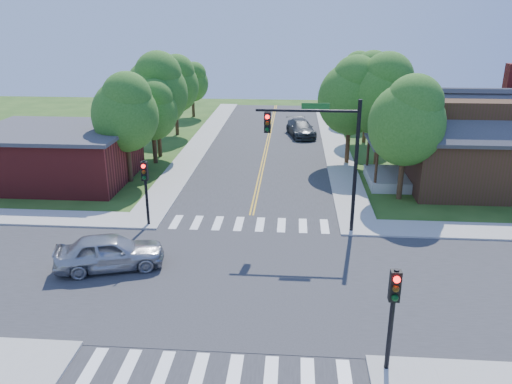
# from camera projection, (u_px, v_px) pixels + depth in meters

# --- Properties ---
(ground) EXTENTS (100.00, 100.00, 0.00)m
(ground) POSITION_uv_depth(u_px,v_px,m) (237.00, 280.00, 22.23)
(ground) COLOR #254816
(ground) RESTS_ON ground
(road_ns) EXTENTS (10.00, 90.00, 0.04)m
(road_ns) POSITION_uv_depth(u_px,v_px,m) (237.00, 280.00, 22.22)
(road_ns) COLOR #2D2D30
(road_ns) RESTS_ON ground
(road_ew) EXTENTS (90.00, 10.00, 0.04)m
(road_ew) POSITION_uv_depth(u_px,v_px,m) (237.00, 280.00, 22.22)
(road_ew) COLOR #2D2D30
(road_ew) RESTS_ON ground
(intersection_patch) EXTENTS (10.20, 10.20, 0.06)m
(intersection_patch) POSITION_uv_depth(u_px,v_px,m) (237.00, 280.00, 22.23)
(intersection_patch) COLOR #2D2D30
(intersection_patch) RESTS_ON ground
(sidewalk_ne) EXTENTS (40.00, 40.00, 0.14)m
(sidewalk_ne) POSITION_uv_depth(u_px,v_px,m) (480.00, 178.00, 35.93)
(sidewalk_ne) COLOR #9E9B93
(sidewalk_ne) RESTS_ON ground
(sidewalk_nw) EXTENTS (40.00, 40.00, 0.14)m
(sidewalk_nw) POSITION_uv_depth(u_px,v_px,m) (55.00, 168.00, 38.19)
(sidewalk_nw) COLOR #9E9B93
(sidewalk_nw) RESTS_ON ground
(crosswalk_north) EXTENTS (8.85, 2.00, 0.01)m
(crosswalk_north) POSITION_uv_depth(u_px,v_px,m) (249.00, 224.00, 28.03)
(crosswalk_north) COLOR white
(crosswalk_north) RESTS_ON ground
(crosswalk_south) EXTENTS (8.85, 2.00, 0.01)m
(crosswalk_south) POSITION_uv_depth(u_px,v_px,m) (216.00, 373.00, 16.39)
(crosswalk_south) COLOR white
(crosswalk_south) RESTS_ON ground
(centerline) EXTENTS (0.30, 90.00, 0.01)m
(centerline) POSITION_uv_depth(u_px,v_px,m) (237.00, 279.00, 22.21)
(centerline) COLOR gold
(centerline) RESTS_ON ground
(signal_mast_ne) EXTENTS (5.30, 0.42, 7.20)m
(signal_mast_ne) POSITION_uv_depth(u_px,v_px,m) (324.00, 145.00, 25.56)
(signal_mast_ne) COLOR black
(signal_mast_ne) RESTS_ON ground
(signal_pole_se) EXTENTS (0.34, 0.42, 3.80)m
(signal_pole_se) POSITION_uv_depth(u_px,v_px,m) (393.00, 302.00, 15.65)
(signal_pole_se) COLOR black
(signal_pole_se) RESTS_ON ground
(signal_pole_nw) EXTENTS (0.34, 0.42, 3.80)m
(signal_pole_nw) POSITION_uv_depth(u_px,v_px,m) (145.00, 181.00, 26.97)
(signal_pole_nw) COLOR black
(signal_pole_nw) RESTS_ON ground
(house_ne) EXTENTS (13.05, 8.80, 7.11)m
(house_ne) POSITION_uv_depth(u_px,v_px,m) (484.00, 138.00, 33.39)
(house_ne) COLOR #362613
(house_ne) RESTS_ON ground
(building_nw) EXTENTS (10.40, 8.40, 3.73)m
(building_nw) POSITION_uv_depth(u_px,v_px,m) (57.00, 154.00, 35.00)
(building_nw) COLOR maroon
(building_nw) RESTS_ON ground
(tree_e_a) EXTENTS (4.66, 4.43, 7.92)m
(tree_e_a) POSITION_uv_depth(u_px,v_px,m) (408.00, 119.00, 30.24)
(tree_e_a) COLOR #382314
(tree_e_a) RESTS_ON ground
(tree_e_b) EXTENTS (5.12, 4.87, 8.71)m
(tree_e_b) POSITION_uv_depth(u_px,v_px,m) (383.00, 93.00, 36.68)
(tree_e_b) COLOR #382314
(tree_e_b) RESTS_ON ground
(tree_e_c) EXTENTS (4.86, 4.62, 8.26)m
(tree_e_c) POSITION_uv_depth(u_px,v_px,m) (369.00, 83.00, 44.23)
(tree_e_c) COLOR #382314
(tree_e_c) RESTS_ON ground
(tree_e_d) EXTENTS (4.49, 4.27, 7.64)m
(tree_e_d) POSITION_uv_depth(u_px,v_px,m) (356.00, 76.00, 52.43)
(tree_e_d) COLOR #382314
(tree_e_d) RESTS_ON ground
(tree_w_a) EXTENTS (4.51, 4.29, 7.67)m
(tree_w_a) POSITION_uv_depth(u_px,v_px,m) (126.00, 111.00, 33.67)
(tree_w_a) COLOR #382314
(tree_w_a) RESTS_ON ground
(tree_w_b) EXTENTS (5.04, 4.78, 8.56)m
(tree_w_b) POSITION_uv_depth(u_px,v_px,m) (157.00, 88.00, 39.60)
(tree_w_b) COLOR #382314
(tree_w_b) RESTS_ON ground
(tree_w_c) EXTENTS (4.54, 4.31, 7.72)m
(tree_w_c) POSITION_uv_depth(u_px,v_px,m) (175.00, 83.00, 47.25)
(tree_w_c) COLOR #382314
(tree_w_c) RESTS_ON ground
(tree_w_d) EXTENTS (3.66, 3.48, 6.22)m
(tree_w_d) POSITION_uv_depth(u_px,v_px,m) (193.00, 81.00, 56.15)
(tree_w_d) COLOR #382314
(tree_w_d) RESTS_ON ground
(tree_house) EXTENTS (4.95, 4.70, 8.41)m
(tree_house) POSITION_uv_depth(u_px,v_px,m) (352.00, 94.00, 37.48)
(tree_house) COLOR #382314
(tree_house) RESTS_ON ground
(tree_bldg) EXTENTS (3.90, 3.71, 6.63)m
(tree_bldg) POSITION_uv_depth(u_px,v_px,m) (153.00, 109.00, 38.23)
(tree_bldg) COLOR #382314
(tree_bldg) RESTS_ON ground
(car_silver) EXTENTS (4.64, 5.97, 1.67)m
(car_silver) POSITION_uv_depth(u_px,v_px,m) (110.00, 252.00, 22.95)
(car_silver) COLOR #A7A8AE
(car_silver) RESTS_ON ground
(car_dgrey) EXTENTS (4.36, 6.16, 1.53)m
(car_dgrey) POSITION_uv_depth(u_px,v_px,m) (301.00, 129.00, 48.05)
(car_dgrey) COLOR #323537
(car_dgrey) RESTS_ON ground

